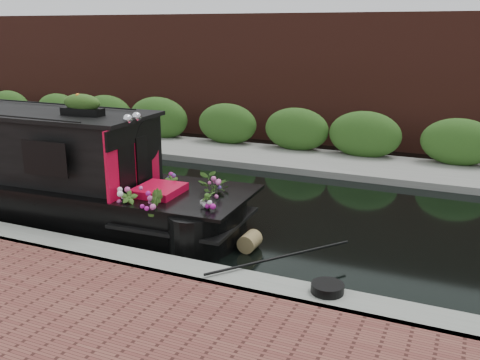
% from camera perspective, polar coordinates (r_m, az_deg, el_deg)
% --- Properties ---
extents(ground, '(80.00, 80.00, 0.00)m').
position_cam_1_polar(ground, '(11.17, -2.97, -2.72)').
color(ground, black).
rests_on(ground, ground).
extents(near_bank_coping, '(40.00, 0.60, 0.50)m').
position_cam_1_polar(near_bank_coping, '(8.58, -13.16, -9.13)').
color(near_bank_coping, gray).
rests_on(near_bank_coping, ground).
extents(far_bank_path, '(40.00, 2.40, 0.34)m').
position_cam_1_polar(far_bank_path, '(14.88, 4.40, 2.03)').
color(far_bank_path, gray).
rests_on(far_bank_path, ground).
extents(far_hedge, '(40.00, 1.10, 2.80)m').
position_cam_1_polar(far_hedge, '(15.71, 5.52, 2.75)').
color(far_hedge, '#2C561C').
rests_on(far_hedge, ground).
extents(far_brick_wall, '(40.00, 1.00, 8.00)m').
position_cam_1_polar(far_brick_wall, '(17.66, 7.72, 4.16)').
color(far_brick_wall, '#4F231A').
rests_on(far_brick_wall, ground).
extents(rope_fender, '(0.30, 0.39, 0.30)m').
position_cam_1_polar(rope_fender, '(8.94, 1.05, -6.57)').
color(rope_fender, olive).
rests_on(rope_fender, ground).
extents(coiled_mooring_rope, '(0.43, 0.43, 0.12)m').
position_cam_1_polar(coiled_mooring_rope, '(7.19, 9.31, -11.31)').
color(coiled_mooring_rope, black).
rests_on(coiled_mooring_rope, near_bank_coping).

